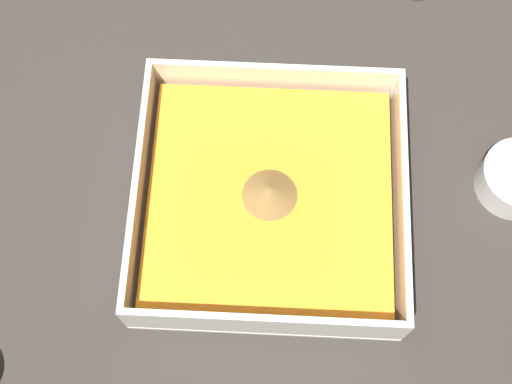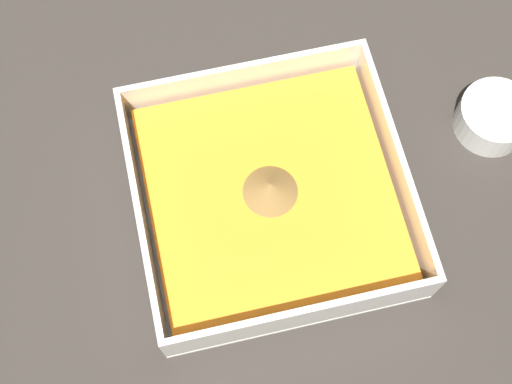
{
  "view_description": "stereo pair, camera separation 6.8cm",
  "coord_description": "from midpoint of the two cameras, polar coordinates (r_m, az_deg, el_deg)",
  "views": [
    {
      "loc": [
        -0.02,
        -0.22,
        0.66
      ],
      "look_at": [
        -0.03,
        0.03,
        0.03
      ],
      "focal_mm": 50.0,
      "sensor_mm": 36.0,
      "label": 1
    },
    {
      "loc": [
        -0.08,
        -0.22,
        0.66
      ],
      "look_at": [
        -0.03,
        0.03,
        0.03
      ],
      "focal_mm": 50.0,
      "sensor_mm": 36.0,
      "label": 2
    }
  ],
  "objects": [
    {
      "name": "square_dish",
      "position": [
        0.69,
        -1.66,
        -0.73
      ],
      "size": [
        0.25,
        0.25,
        0.06
      ],
      "color": "silver",
      "rests_on": "ground_plane"
    },
    {
      "name": "ground_plane",
      "position": [
        0.7,
        -0.14,
        -2.78
      ],
      "size": [
        4.0,
        4.0,
        0.0
      ],
      "primitive_type": "plane",
      "color": "#332D28"
    },
    {
      "name": "spice_bowl",
      "position": [
        0.76,
        16.05,
        5.42
      ],
      "size": [
        0.07,
        0.07,
        0.03
      ],
      "color": "silver",
      "rests_on": "ground_plane"
    }
  ]
}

